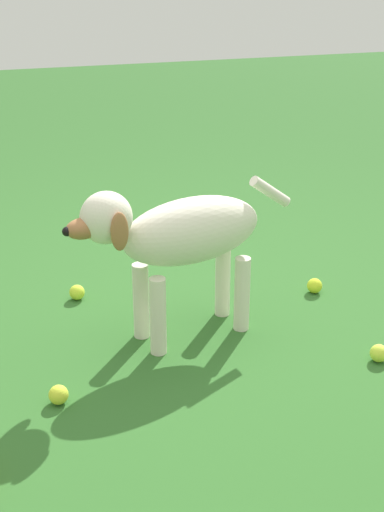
{
  "coord_description": "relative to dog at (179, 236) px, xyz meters",
  "views": [
    {
      "loc": [
        2.37,
        -0.85,
        1.38
      ],
      "look_at": [
        0.04,
        -0.07,
        0.33
      ],
      "focal_mm": 49.96,
      "sensor_mm": 36.0,
      "label": 1
    }
  ],
  "objects": [
    {
      "name": "tennis_ball_0",
      "position": [
        -0.17,
        0.67,
        -0.39
      ],
      "size": [
        0.07,
        0.07,
        0.07
      ],
      "primitive_type": "sphere",
      "color": "#CBDD2A",
      "rests_on": "ground"
    },
    {
      "name": "tennis_ball_4",
      "position": [
        0.3,
        -0.52,
        -0.39
      ],
      "size": [
        0.07,
        0.07,
        0.07
      ],
      "primitive_type": "sphere",
      "color": "#D1DF38",
      "rests_on": "ground"
    },
    {
      "name": "ground",
      "position": [
        -0.05,
        0.13,
        -0.42
      ],
      "size": [
        14.0,
        14.0,
        0.0
      ],
      "primitive_type": "plane",
      "color": "#2D6026"
    },
    {
      "name": "tennis_ball_3",
      "position": [
        -0.44,
        -0.32,
        -0.39
      ],
      "size": [
        0.07,
        0.07,
        0.07
      ],
      "primitive_type": "sphere",
      "color": "#CBE235",
      "rests_on": "ground"
    },
    {
      "name": "tennis_ball_2",
      "position": [
        0.41,
        0.63,
        -0.39
      ],
      "size": [
        0.07,
        0.07,
        0.07
      ],
      "primitive_type": "sphere",
      "color": "#CCE240",
      "rests_on": "ground"
    },
    {
      "name": "dog",
      "position": [
        0.0,
        0.0,
        0.0
      ],
      "size": [
        0.34,
        0.93,
        0.63
      ],
      "rotation": [
        0.0,
        0.0,
        4.91
      ],
      "color": "silver",
      "rests_on": "ground"
    }
  ]
}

